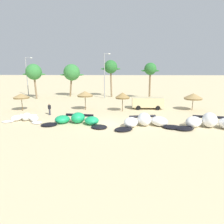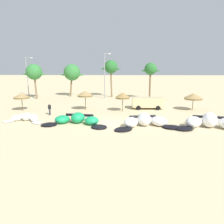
# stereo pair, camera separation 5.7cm
# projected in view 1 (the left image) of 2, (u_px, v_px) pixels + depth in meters

# --- Properties ---
(ground_plane) EXTENTS (260.00, 260.00, 0.00)m
(ground_plane) POSITION_uv_depth(u_px,v_px,m) (106.00, 124.00, 23.92)
(ground_plane) COLOR beige
(kite_far_left) EXTENTS (5.44, 2.80, 0.97)m
(kite_far_left) POSITION_uv_depth(u_px,v_px,m) (26.00, 118.00, 25.10)
(kite_far_left) COLOR white
(kite_far_left) RESTS_ON ground
(kite_left) EXTENTS (8.18, 4.19, 1.28)m
(kite_left) POSITION_uv_depth(u_px,v_px,m) (77.00, 120.00, 23.89)
(kite_left) COLOR black
(kite_left) RESTS_ON ground
(kite_left_of_center) EXTENTS (7.83, 4.30, 1.49)m
(kite_left_of_center) POSITION_uv_depth(u_px,v_px,m) (145.00, 122.00, 22.82)
(kite_left_of_center) COLOR black
(kite_left_of_center) RESTS_ON ground
(kite_center) EXTENTS (8.16, 4.53, 1.67)m
(kite_center) POSITION_uv_depth(u_px,v_px,m) (210.00, 123.00, 22.16)
(kite_center) COLOR black
(kite_center) RESTS_ON ground
(beach_umbrella_near_van) EXTENTS (2.41, 2.41, 2.66)m
(beach_umbrella_near_van) POSITION_uv_depth(u_px,v_px,m) (21.00, 96.00, 30.51)
(beach_umbrella_near_van) COLOR brown
(beach_umbrella_near_van) RESTS_ON ground
(beach_umbrella_middle) EXTENTS (2.48, 2.48, 2.98)m
(beach_umbrella_middle) POSITION_uv_depth(u_px,v_px,m) (85.00, 94.00, 30.87)
(beach_umbrella_middle) COLOR brown
(beach_umbrella_middle) RESTS_ON ground
(beach_umbrella_near_palms) EXTENTS (2.21, 2.21, 2.90)m
(beach_umbrella_near_palms) POSITION_uv_depth(u_px,v_px,m) (123.00, 95.00, 29.97)
(beach_umbrella_near_palms) COLOR brown
(beach_umbrella_near_palms) RESTS_ON ground
(beach_umbrella_outermost) EXTENTS (2.80, 2.80, 2.67)m
(beach_umbrella_outermost) POSITION_uv_depth(u_px,v_px,m) (193.00, 96.00, 30.81)
(beach_umbrella_outermost) COLOR brown
(beach_umbrella_outermost) RESTS_ON ground
(parked_van) EXTENTS (4.92, 2.19, 1.84)m
(parked_van) POSITION_uv_depth(u_px,v_px,m) (147.00, 102.00, 32.14)
(parked_van) COLOR beige
(parked_van) RESTS_ON ground
(person_near_kites) EXTENTS (0.36, 0.24, 1.62)m
(person_near_kites) POSITION_uv_depth(u_px,v_px,m) (50.00, 109.00, 28.09)
(person_near_kites) COLOR #383842
(person_near_kites) RESTS_ON ground
(palm_leftmost) EXTENTS (4.85, 3.23, 7.18)m
(palm_leftmost) POSITION_uv_depth(u_px,v_px,m) (34.00, 72.00, 41.08)
(palm_leftmost) COLOR #7F6647
(palm_leftmost) RESTS_ON ground
(palm_left) EXTENTS (5.41, 3.61, 7.17)m
(palm_left) POSITION_uv_depth(u_px,v_px,m) (72.00, 73.00, 44.36)
(palm_left) COLOR brown
(palm_left) RESTS_ON ground
(palm_left_of_gap) EXTENTS (4.28, 2.85, 7.99)m
(palm_left_of_gap) POSITION_uv_depth(u_px,v_px,m) (111.00, 67.00, 43.14)
(palm_left_of_gap) COLOR #7F6647
(palm_left_of_gap) RESTS_ON ground
(palm_center_left) EXTENTS (3.65, 2.43, 7.40)m
(palm_center_left) POSITION_uv_depth(u_px,v_px,m) (150.00, 70.00, 40.29)
(palm_center_left) COLOR brown
(palm_center_left) RESTS_ON ground
(lamppost_west) EXTENTS (1.72, 0.24, 8.66)m
(lamppost_west) POSITION_uv_depth(u_px,v_px,m) (27.00, 74.00, 45.43)
(lamppost_west) COLOR gray
(lamppost_west) RESTS_ON ground
(lamppost_west_center) EXTENTS (1.40, 0.24, 9.31)m
(lamppost_west_center) POSITION_uv_depth(u_px,v_px,m) (105.00, 74.00, 41.78)
(lamppost_west_center) COLOR gray
(lamppost_west_center) RESTS_ON ground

